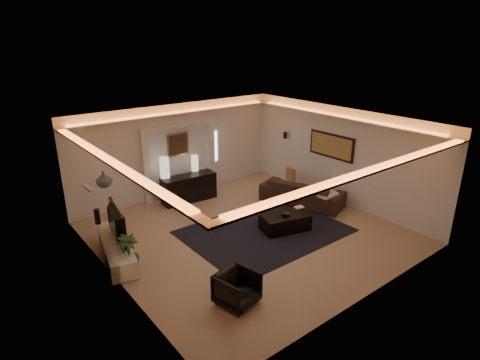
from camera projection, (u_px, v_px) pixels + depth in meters
floor at (248, 233)px, 10.34m from camera, size 7.00×7.00×0.00m
ceiling at (249, 123)px, 9.34m from camera, size 7.00×7.00×0.00m
wall_back at (178, 150)px, 12.43m from camera, size 7.00×0.00×7.00m
wall_front at (370, 233)px, 7.25m from camera, size 7.00×0.00×7.00m
wall_left at (111, 219)px, 7.81m from camera, size 0.00×7.00×7.00m
wall_right at (339, 156)px, 11.86m from camera, size 0.00×7.00×7.00m
cove_soffit at (249, 134)px, 9.43m from camera, size 7.00×7.00×0.04m
daylight_slit at (214, 146)px, 13.23m from camera, size 0.25×0.03×1.00m
area_rug at (265, 231)px, 10.42m from camera, size 4.00×3.00×0.01m
pilaster_left at (146, 169)px, 11.81m from camera, size 0.22×0.20×2.20m
pilaster_right at (210, 155)px, 13.14m from camera, size 0.22×0.20×2.20m
alcove_header at (178, 126)px, 12.08m from camera, size 2.52×0.20×0.12m
painting_frame at (178, 144)px, 12.33m from camera, size 0.74×0.04×0.74m
painting_canvas at (178, 144)px, 12.32m from camera, size 0.62×0.02×0.62m
art_panel_frame at (331, 146)px, 11.98m from camera, size 0.04×1.64×0.74m
art_panel_gold at (331, 146)px, 11.97m from camera, size 0.02×1.50×0.62m
wall_sconce at (285, 135)px, 13.34m from camera, size 0.12×0.12×0.22m
wall_niche at (89, 188)px, 8.81m from camera, size 0.10×0.55×0.04m
console at (189, 188)px, 12.24m from camera, size 1.72×0.64×0.84m
lamp_left at (165, 169)px, 11.82m from camera, size 0.29×0.29×0.63m
lamp_right at (195, 162)px, 12.43m from camera, size 0.23×0.23×0.50m
media_ledge at (116, 249)px, 9.12m from camera, size 1.03×2.30×0.42m
tv at (112, 223)px, 9.00m from camera, size 1.36×0.38×0.77m
figurine at (97, 216)px, 9.81m from camera, size 0.15×0.15×0.38m
ginger_jar at (104, 179)px, 8.76m from camera, size 0.44×0.44×0.36m
plant at (128, 254)px, 8.54m from camera, size 0.57×0.57×0.85m
sofa at (302, 192)px, 12.04m from camera, size 2.66×1.75×0.72m
throw_blanket at (326, 194)px, 11.39m from camera, size 0.64×0.54×0.07m
throw_pillow at (291, 174)px, 13.02m from camera, size 0.25×0.46×0.44m
coffee_table at (285, 223)px, 10.44m from camera, size 1.37×0.97×0.46m
bowl at (285, 215)px, 10.34m from camera, size 0.34×0.34×0.06m
magazine at (299, 208)px, 10.79m from camera, size 0.26×0.20×0.03m
armchair at (237, 289)px, 7.51m from camera, size 0.85×0.86×0.66m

